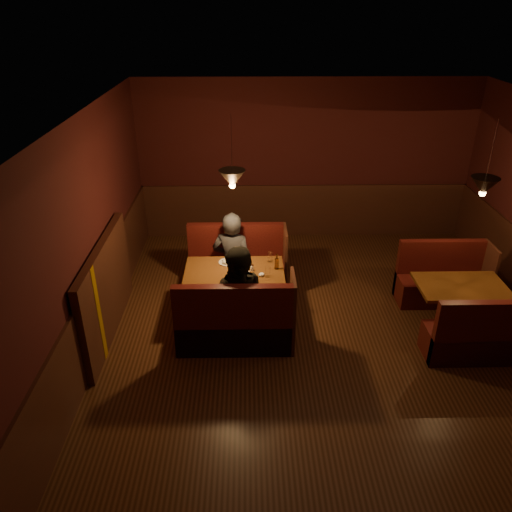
{
  "coord_description": "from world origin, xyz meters",
  "views": [
    {
      "loc": [
        -1.05,
        -5.24,
        4.08
      ],
      "look_at": [
        -0.94,
        0.77,
        0.95
      ],
      "focal_mm": 35.0,
      "sensor_mm": 36.0,
      "label": 1
    }
  ],
  "objects_px": {
    "diner_a": "(232,244)",
    "diner_b": "(242,285)",
    "main_bench_far": "(238,269)",
    "second_bench_far": "(441,282)",
    "main_table": "(236,281)",
    "second_table": "(460,296)",
    "main_bench_near": "(236,327)",
    "second_bench_near": "(480,339)"
  },
  "relations": [
    {
      "from": "second_bench_near",
      "to": "diner_b",
      "type": "height_order",
      "value": "diner_b"
    },
    {
      "from": "diner_a",
      "to": "diner_b",
      "type": "relative_size",
      "value": 0.99
    },
    {
      "from": "second_bench_far",
      "to": "diner_b",
      "type": "height_order",
      "value": "diner_b"
    },
    {
      "from": "main_table",
      "to": "second_bench_near",
      "type": "distance_m",
      "value": 3.24
    },
    {
      "from": "main_bench_far",
      "to": "diner_b",
      "type": "height_order",
      "value": "diner_b"
    },
    {
      "from": "main_bench_near",
      "to": "diner_b",
      "type": "height_order",
      "value": "diner_b"
    },
    {
      "from": "main_table",
      "to": "second_table",
      "type": "height_order",
      "value": "main_table"
    },
    {
      "from": "main_bench_far",
      "to": "second_bench_far",
      "type": "bearing_deg",
      "value": -7.74
    },
    {
      "from": "main_bench_near",
      "to": "diner_a",
      "type": "relative_size",
      "value": 0.89
    },
    {
      "from": "second_bench_near",
      "to": "diner_a",
      "type": "xyz_separation_m",
      "value": [
        -3.12,
        1.65,
        0.55
      ]
    },
    {
      "from": "main_bench_near",
      "to": "second_bench_far",
      "type": "relative_size",
      "value": 1.16
    },
    {
      "from": "second_bench_far",
      "to": "main_bench_near",
      "type": "bearing_deg",
      "value": -159.5
    },
    {
      "from": "second_table",
      "to": "second_bench_far",
      "type": "bearing_deg",
      "value": 87.8
    },
    {
      "from": "main_table",
      "to": "main_bench_far",
      "type": "xyz_separation_m",
      "value": [
        0.02,
        0.78,
        -0.24
      ]
    },
    {
      "from": "main_bench_near",
      "to": "second_bench_far",
      "type": "height_order",
      "value": "main_bench_near"
    },
    {
      "from": "main_bench_near",
      "to": "second_bench_near",
      "type": "height_order",
      "value": "main_bench_near"
    },
    {
      "from": "diner_a",
      "to": "diner_b",
      "type": "bearing_deg",
      "value": 110.77
    },
    {
      "from": "main_bench_far",
      "to": "second_table",
      "type": "bearing_deg",
      "value": -20.27
    },
    {
      "from": "main_table",
      "to": "diner_a",
      "type": "xyz_separation_m",
      "value": [
        -0.06,
        0.61,
        0.28
      ]
    },
    {
      "from": "main_bench_far",
      "to": "diner_b",
      "type": "bearing_deg",
      "value": -86.62
    },
    {
      "from": "main_bench_near",
      "to": "diner_a",
      "type": "height_order",
      "value": "diner_a"
    },
    {
      "from": "main_table",
      "to": "main_bench_near",
      "type": "xyz_separation_m",
      "value": [
        0.02,
        -0.78,
        -0.24
      ]
    },
    {
      "from": "second_table",
      "to": "second_bench_near",
      "type": "height_order",
      "value": "second_bench_near"
    },
    {
      "from": "diner_a",
      "to": "diner_b",
      "type": "distance_m",
      "value": 1.21
    },
    {
      "from": "main_table",
      "to": "diner_a",
      "type": "relative_size",
      "value": 0.81
    },
    {
      "from": "main_bench_near",
      "to": "diner_b",
      "type": "distance_m",
      "value": 0.56
    },
    {
      "from": "main_bench_far",
      "to": "main_bench_near",
      "type": "height_order",
      "value": "same"
    },
    {
      "from": "diner_a",
      "to": "main_bench_far",
      "type": "bearing_deg",
      "value": -99.82
    },
    {
      "from": "main_table",
      "to": "main_bench_near",
      "type": "height_order",
      "value": "main_bench_near"
    },
    {
      "from": "second_table",
      "to": "diner_a",
      "type": "xyz_separation_m",
      "value": [
        -3.09,
        0.95,
        0.35
      ]
    },
    {
      "from": "main_table",
      "to": "diner_b",
      "type": "relative_size",
      "value": 0.81
    },
    {
      "from": "main_table",
      "to": "second_bench_near",
      "type": "relative_size",
      "value": 1.05
    },
    {
      "from": "second_table",
      "to": "second_bench_near",
      "type": "bearing_deg",
      "value": -87.8
    },
    {
      "from": "second_table",
      "to": "second_bench_far",
      "type": "distance_m",
      "value": 0.73
    },
    {
      "from": "diner_a",
      "to": "diner_b",
      "type": "xyz_separation_m",
      "value": [
        0.15,
        -1.2,
        0.0
      ]
    },
    {
      "from": "main_bench_near",
      "to": "second_table",
      "type": "bearing_deg",
      "value": 8.25
    },
    {
      "from": "main_table",
      "to": "second_bench_far",
      "type": "height_order",
      "value": "main_table"
    },
    {
      "from": "main_table",
      "to": "main_bench_far",
      "type": "height_order",
      "value": "main_bench_far"
    },
    {
      "from": "second_table",
      "to": "second_bench_far",
      "type": "height_order",
      "value": "second_bench_far"
    },
    {
      "from": "second_bench_far",
      "to": "diner_a",
      "type": "relative_size",
      "value": 0.77
    },
    {
      "from": "second_bench_near",
      "to": "diner_b",
      "type": "bearing_deg",
      "value": 171.37
    },
    {
      "from": "main_bench_far",
      "to": "second_table",
      "type": "height_order",
      "value": "main_bench_far"
    }
  ]
}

